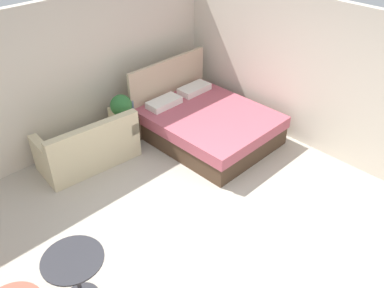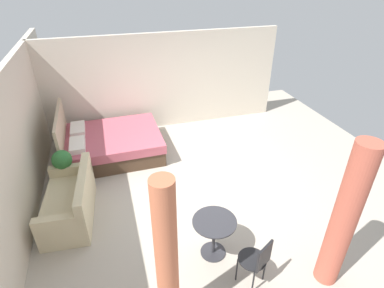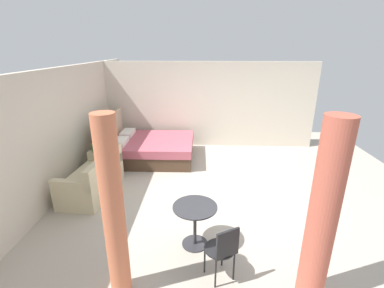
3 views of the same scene
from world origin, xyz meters
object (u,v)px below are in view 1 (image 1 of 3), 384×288
(nightstand, at_px, (127,127))
(potted_plant, at_px, (121,106))
(balcony_table, at_px, (76,271))
(bed, at_px, (206,123))
(vase, at_px, (131,108))
(couch, at_px, (89,148))

(nightstand, height_order, potted_plant, potted_plant)
(balcony_table, bearing_deg, bed, 21.25)
(nightstand, distance_m, vase, 0.38)
(bed, relative_size, potted_plant, 4.88)
(vase, relative_size, balcony_table, 0.35)
(bed, xyz_separation_m, potted_plant, (-1.15, 0.93, 0.43))
(couch, bearing_deg, bed, -22.97)
(vase, bearing_deg, couch, -171.49)
(vase, bearing_deg, potted_plant, -169.00)
(couch, relative_size, nightstand, 3.34)
(couch, relative_size, balcony_table, 2.37)
(potted_plant, relative_size, balcony_table, 0.66)
(nightstand, relative_size, balcony_table, 0.71)
(couch, xyz_separation_m, potted_plant, (0.79, 0.11, 0.43))
(bed, height_order, balcony_table, bed)
(nightstand, relative_size, potted_plant, 1.07)
(potted_plant, xyz_separation_m, vase, (0.22, 0.04, -0.13))
(nightstand, xyz_separation_m, balcony_table, (-2.38, -2.31, 0.24))
(couch, xyz_separation_m, vase, (1.01, 0.15, 0.30))
(couch, distance_m, vase, 1.06)
(couch, bearing_deg, nightstand, 9.78)
(balcony_table, bearing_deg, nightstand, 44.08)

